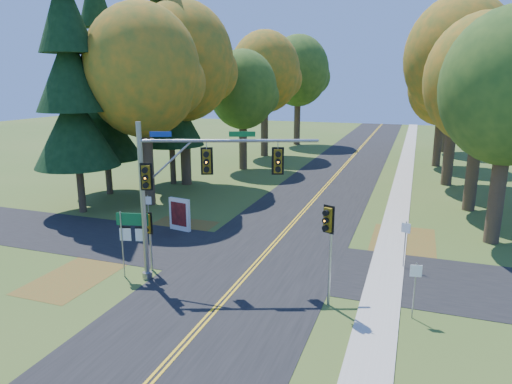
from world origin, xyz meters
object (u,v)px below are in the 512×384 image
(route_sign_cluster, at_px, (133,231))
(info_kiosk, at_px, (180,215))
(traffic_mast, at_px, (186,181))
(east_signal_pole, at_px, (329,231))

(route_sign_cluster, relative_size, info_kiosk, 1.58)
(traffic_mast, xyz_separation_m, info_kiosk, (-3.79, 6.04, -3.64))
(traffic_mast, relative_size, east_signal_pole, 1.76)
(east_signal_pole, xyz_separation_m, route_sign_cluster, (-8.93, -0.10, -1.00))
(route_sign_cluster, bearing_deg, traffic_mast, 1.58)
(traffic_mast, relative_size, info_kiosk, 3.73)
(info_kiosk, bearing_deg, traffic_mast, -47.97)
(traffic_mast, relative_size, route_sign_cluster, 2.36)
(traffic_mast, height_order, route_sign_cluster, traffic_mast)
(info_kiosk, bearing_deg, east_signal_pole, -22.90)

